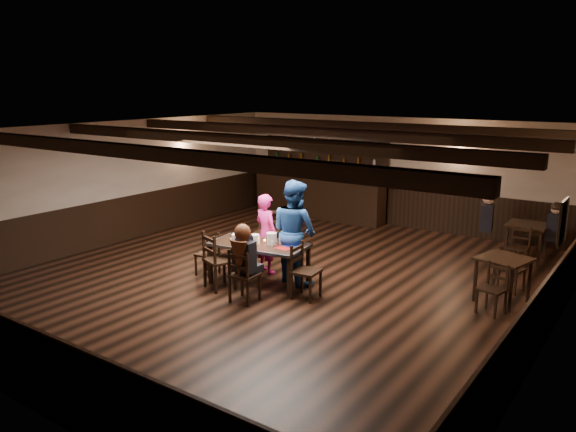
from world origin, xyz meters
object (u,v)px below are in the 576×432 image
Objects in this scene: man_blue at (294,231)px; cake at (239,237)px; woman_pink at (266,234)px; bar_counter at (320,190)px; chair_near_left at (215,256)px; chair_near_right at (242,272)px; dining_table at (259,247)px.

man_blue reaches higher than cake.
woman_pink is 4.82m from bar_counter.
bar_counter is (-1.47, 5.77, 0.14)m from chair_near_left.
chair_near_right is (0.78, -0.22, -0.07)m from chair_near_left.
woman_pink is (-0.62, 1.46, 0.23)m from chair_near_right.
man_blue reaches higher than woman_pink.
chair_near_left reaches higher than cake.
dining_table is 2.01× the size of chair_near_right.
bar_counter is (-2.35, 4.65, -0.20)m from man_blue.
bar_counter reaches higher than man_blue.
woman_pink reaches higher than chair_near_right.
cake is (-0.15, -0.61, 0.04)m from woman_pink.
bar_counter is (-2.24, 6.00, 0.20)m from chair_near_right.
woman_pink is at bearing -70.24° from bar_counter.
chair_near_left is at bearing 97.61° from woman_pink.
man_blue is at bearing -174.26° from woman_pink.
chair_near_left is 1.13× the size of chair_near_right.
man_blue reaches higher than dining_table.
man_blue is 0.47× the size of bar_counter.
chair_near_left is 1.26m from woman_pink.
cake is (-0.77, 0.85, 0.27)m from chair_near_right.
cake is (0.01, 0.63, 0.21)m from chair_near_left.
woman_pink is at bearing 116.42° from dining_table.
chair_near_right is 1.18m from cake.
chair_near_left is at bearing -90.78° from cake.
dining_table is 0.97× the size of man_blue.
cake is at bearing 42.95° from man_blue.
chair_near_left reaches higher than chair_near_right.
man_blue is 5.21m from bar_counter.
woman_pink is (-0.30, 0.61, 0.07)m from dining_table.
dining_table is 0.92m from chair_near_right.
man_blue is (0.88, 1.12, 0.34)m from chair_near_left.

